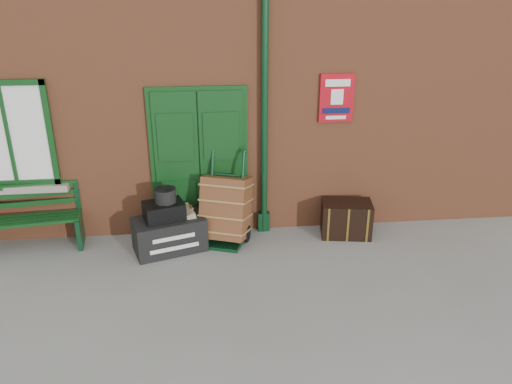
{
  "coord_description": "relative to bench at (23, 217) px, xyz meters",
  "views": [
    {
      "loc": [
        -0.2,
        -5.5,
        3.56
      ],
      "look_at": [
        0.44,
        0.6,
        1.0
      ],
      "focal_mm": 35.0,
      "sensor_mm": 36.0,
      "label": 1
    }
  ],
  "objects": [
    {
      "name": "ground",
      "position": [
        2.84,
        -1.25,
        -0.49
      ],
      "size": [
        80.0,
        80.0,
        0.0
      ],
      "primitive_type": "plane",
      "color": "gray",
      "rests_on": "ground"
    },
    {
      "name": "station_building",
      "position": [
        2.84,
        2.25,
        1.67
      ],
      "size": [
        10.3,
        4.3,
        4.36
      ],
      "color": "#975030",
      "rests_on": "ground"
    },
    {
      "name": "bench",
      "position": [
        0.0,
        0.0,
        0.0
      ],
      "size": [
        1.61,
        0.67,
        0.97
      ],
      "rotation": [
        0.0,
        0.0,
        0.12
      ],
      "color": "#0F3914",
      "rests_on": "ground"
    },
    {
      "name": "houdini_trunk",
      "position": [
        2.07,
        -0.29,
        -0.24
      ],
      "size": [
        1.11,
        0.82,
        0.5
      ],
      "primitive_type": "cube",
      "rotation": [
        0.0,
        0.0,
        0.3
      ],
      "color": "black",
      "rests_on": "ground"
    },
    {
      "name": "strongbox",
      "position": [
        2.02,
        -0.29,
        0.13
      ],
      "size": [
        0.64,
        0.54,
        0.25
      ],
      "primitive_type": "cube",
      "rotation": [
        0.0,
        0.0,
        0.3
      ],
      "color": "black",
      "rests_on": "houdini_trunk"
    },
    {
      "name": "hatbox",
      "position": [
        2.05,
        -0.26,
        0.35
      ],
      "size": [
        0.37,
        0.37,
        0.2
      ],
      "primitive_type": "cylinder",
      "rotation": [
        0.0,
        0.0,
        0.3
      ],
      "color": "black",
      "rests_on": "strongbox"
    },
    {
      "name": "suitcase_back",
      "position": [
        2.19,
        -0.03,
        -0.15
      ],
      "size": [
        0.42,
        0.53,
        0.67
      ],
      "primitive_type": "cube",
      "rotation": [
        0.0,
        -0.19,
        0.28
      ],
      "color": "tan",
      "rests_on": "ground"
    },
    {
      "name": "suitcase_front",
      "position": [
        2.37,
        -0.13,
        -0.2
      ],
      "size": [
        0.39,
        0.48,
        0.58
      ],
      "primitive_type": "cube",
      "rotation": [
        0.0,
        -0.22,
        0.28
      ],
      "color": "tan",
      "rests_on": "ground"
    },
    {
      "name": "porter_trolley",
      "position": [
        2.89,
        -0.09,
        0.04
      ],
      "size": [
        0.86,
        0.89,
        1.35
      ],
      "rotation": [
        0.0,
        0.0,
        -0.35
      ],
      "color": "#0D341A",
      "rests_on": "ground"
    },
    {
      "name": "dark_trunk",
      "position": [
        4.72,
        -0.08,
        -0.22
      ],
      "size": [
        0.81,
        0.6,
        0.53
      ],
      "primitive_type": "cube",
      "rotation": [
        0.0,
        0.0,
        -0.16
      ],
      "color": "black",
      "rests_on": "ground"
    }
  ]
}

